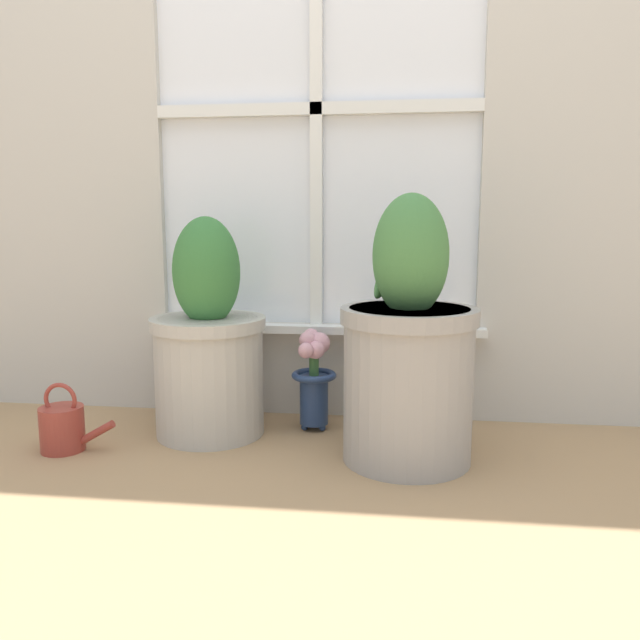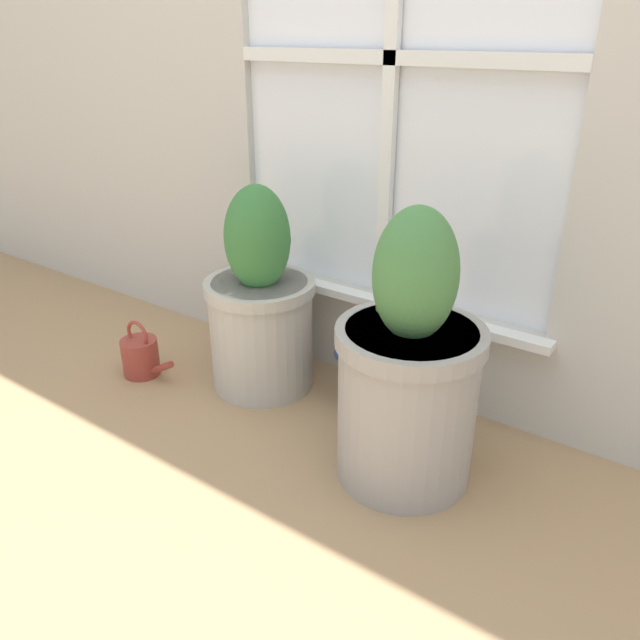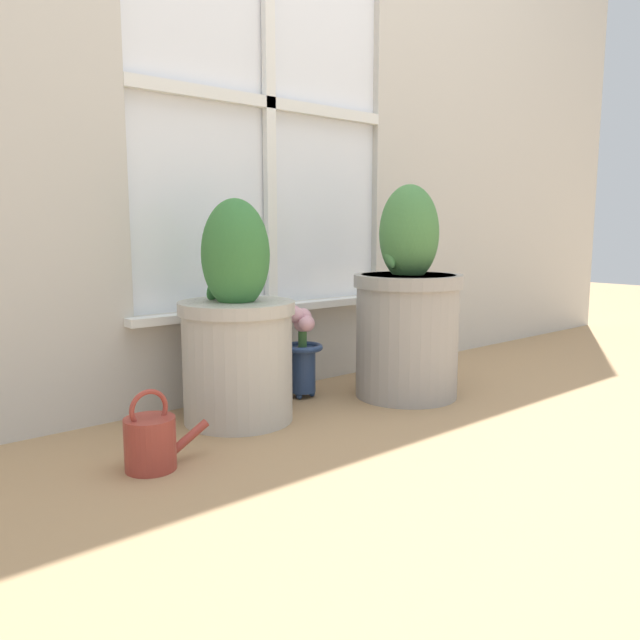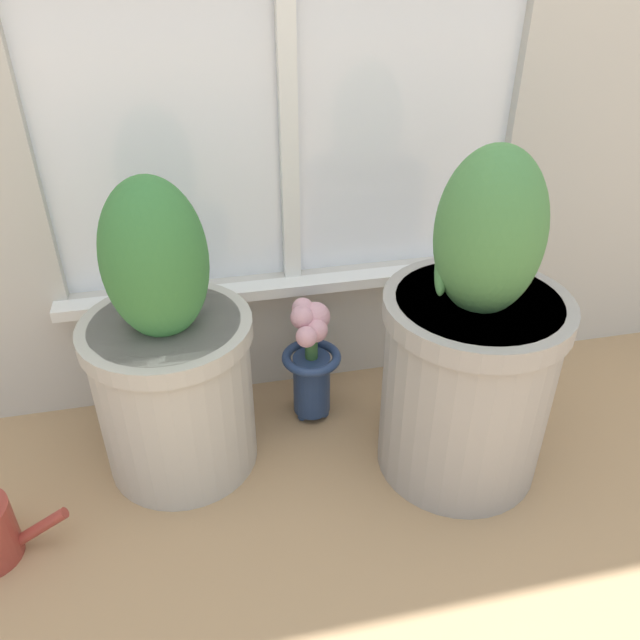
{
  "view_description": "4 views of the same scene",
  "coord_description": "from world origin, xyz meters",
  "px_view_note": "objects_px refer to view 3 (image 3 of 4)",
  "views": [
    {
      "loc": [
        0.25,
        -1.32,
        0.61
      ],
      "look_at": [
        0.05,
        0.31,
        0.35
      ],
      "focal_mm": 35.0,
      "sensor_mm": 36.0,
      "label": 1
    },
    {
      "loc": [
        0.84,
        -0.91,
        1.01
      ],
      "look_at": [
        -0.03,
        0.32,
        0.3
      ],
      "focal_mm": 35.0,
      "sensor_mm": 36.0,
      "label": 2
    },
    {
      "loc": [
        -1.22,
        -1.09,
        0.54
      ],
      "look_at": [
        -0.02,
        0.32,
        0.27
      ],
      "focal_mm": 35.0,
      "sensor_mm": 36.0,
      "label": 3
    },
    {
      "loc": [
        -0.21,
        -0.65,
        0.97
      ],
      "look_at": [
        0.02,
        0.38,
        0.29
      ],
      "focal_mm": 35.0,
      "sensor_mm": 36.0,
      "label": 4
    }
  ],
  "objects_px": {
    "flower_vase": "(302,346)",
    "watering_can": "(151,442)",
    "potted_plant_left": "(237,332)",
    "potted_plant_right": "(407,312)"
  },
  "relations": [
    {
      "from": "potted_plant_left",
      "to": "watering_can",
      "type": "bearing_deg",
      "value": -152.55
    },
    {
      "from": "potted_plant_left",
      "to": "flower_vase",
      "type": "bearing_deg",
      "value": 14.12
    },
    {
      "from": "flower_vase",
      "to": "watering_can",
      "type": "bearing_deg",
      "value": -158.31
    },
    {
      "from": "potted_plant_left",
      "to": "watering_can",
      "type": "distance_m",
      "value": 0.44
    },
    {
      "from": "potted_plant_left",
      "to": "flower_vase",
      "type": "distance_m",
      "value": 0.31
    },
    {
      "from": "potted_plant_left",
      "to": "potted_plant_right",
      "type": "height_order",
      "value": "potted_plant_right"
    },
    {
      "from": "flower_vase",
      "to": "watering_can",
      "type": "relative_size",
      "value": 1.44
    },
    {
      "from": "potted_plant_left",
      "to": "flower_vase",
      "type": "relative_size",
      "value": 2.09
    },
    {
      "from": "potted_plant_left",
      "to": "flower_vase",
      "type": "xyz_separation_m",
      "value": [
        0.29,
        0.07,
        -0.09
      ]
    },
    {
      "from": "potted_plant_right",
      "to": "watering_can",
      "type": "distance_m",
      "value": 0.94
    }
  ]
}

